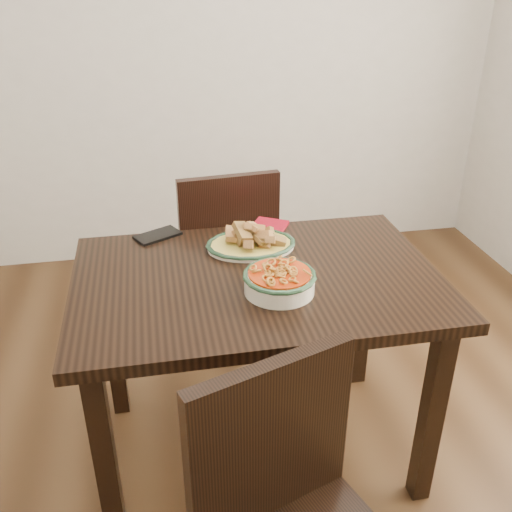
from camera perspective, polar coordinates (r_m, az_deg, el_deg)
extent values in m
plane|color=#362111|center=(2.27, -0.15, -19.15)|extent=(3.50, 3.50, 0.00)
cube|color=beige|center=(3.31, -6.23, 21.28)|extent=(3.50, 0.10, 2.60)
cube|color=black|center=(1.84, 0.12, -2.49)|extent=(1.17, 0.78, 0.04)
cube|color=black|center=(1.81, -14.79, -19.30)|extent=(0.06, 0.06, 0.71)
cube|color=black|center=(1.97, 17.13, -14.98)|extent=(0.06, 0.06, 0.71)
cube|color=black|center=(2.29, -14.15, -7.92)|extent=(0.06, 0.06, 0.71)
cube|color=black|center=(2.42, 10.62, -5.38)|extent=(0.06, 0.06, 0.71)
cube|color=black|center=(2.64, -3.53, -0.12)|extent=(0.46, 0.46, 0.04)
cube|color=black|center=(2.92, -0.93, -2.12)|extent=(0.04, 0.04, 0.41)
cube|color=black|center=(2.87, -7.50, -3.05)|extent=(0.04, 0.04, 0.41)
cube|color=black|center=(2.65, 1.06, -5.61)|extent=(0.04, 0.04, 0.41)
cube|color=black|center=(2.58, -6.22, -6.74)|extent=(0.04, 0.04, 0.41)
cube|color=black|center=(2.36, -2.64, 2.99)|extent=(0.42, 0.08, 0.44)
cube|color=black|center=(1.37, 1.47, -17.90)|extent=(0.41, 0.18, 0.44)
ellipsoid|color=beige|center=(2.00, -0.52, 1.05)|extent=(0.31, 0.23, 0.02)
ellipsoid|color=gold|center=(2.00, -0.52, 1.20)|extent=(0.29, 0.22, 0.01)
torus|color=#173421|center=(2.00, -0.52, 1.25)|extent=(0.24, 0.24, 0.01)
cylinder|color=beige|center=(1.73, 2.35, -2.69)|extent=(0.21, 0.21, 0.06)
torus|color=#1B3D25|center=(1.72, 2.37, -1.94)|extent=(0.22, 0.22, 0.02)
cylinder|color=#A52A07|center=(1.71, 2.37, -1.80)|extent=(0.19, 0.19, 0.01)
cube|color=black|center=(2.11, -9.81, 2.05)|extent=(0.18, 0.15, 0.01)
cube|color=maroon|center=(2.17, 1.41, 3.12)|extent=(0.16, 0.15, 0.01)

